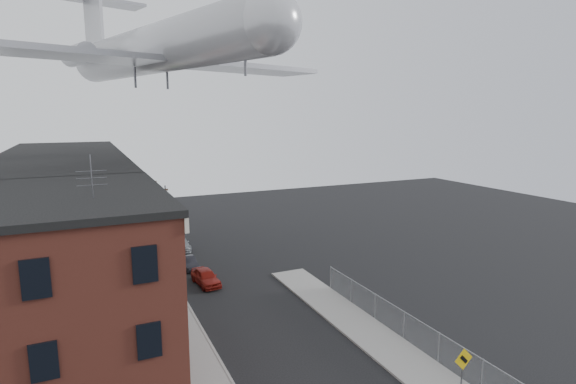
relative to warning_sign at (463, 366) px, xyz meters
The scene contains 18 objects.
sidewalk_left 27.44m from the warning_sign, 113.92° to the left, with size 3.00×62.00×0.12m, color gray.
sidewalk_right 7.26m from the warning_sign, 90.82° to the left, with size 3.00×26.00×0.12m, color gray.
curb_left 26.88m from the warning_sign, 111.09° to the left, with size 0.15×62.00×0.14m, color gray.
curb_right 7.42m from the warning_sign, 102.44° to the left, with size 0.15×26.00×0.14m, color gray.
corner_building 19.62m from the warning_sign, 155.48° to the left, with size 10.31×12.30×12.15m.
row_house_a 25.02m from the warning_sign, 135.06° to the left, with size 11.98×7.00×10.30m.
row_house_b 30.34m from the warning_sign, 125.60° to the left, with size 11.98×7.00×10.30m.
row_house_c 36.23m from the warning_sign, 119.12° to the left, with size 11.98×7.00×10.30m.
row_house_d 42.46m from the warning_sign, 114.51° to the left, with size 11.98×7.00×10.30m.
row_house_e 48.90m from the warning_sign, 111.09° to the left, with size 11.98×7.00×10.30m.
chainlink_fence 6.25m from the warning_sign, 76.92° to the left, with size 0.06×18.06×1.90m.
warning_sign is the anchor object (origin of this frame).
utility_pole 22.25m from the warning_sign, 120.48° to the left, with size 1.80×0.26×9.00m.
street_tree 30.96m from the warning_sign, 110.58° to the left, with size 3.22×3.20×5.20m.
car_near 21.51m from the warning_sign, 110.16° to the left, with size 1.56×3.87×1.32m, color maroon.
car_mid 25.91m from the warning_sign, 107.67° to the left, with size 1.16×3.34×1.10m, color black.
car_far 31.78m from the warning_sign, 103.47° to the left, with size 1.83×4.50×1.31m, color gray.
airplane 30.44m from the warning_sign, 114.03° to the left, with size 27.40×31.35×9.07m.
Camera 1 is at (-10.29, -15.49, 13.81)m, focal length 28.00 mm.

